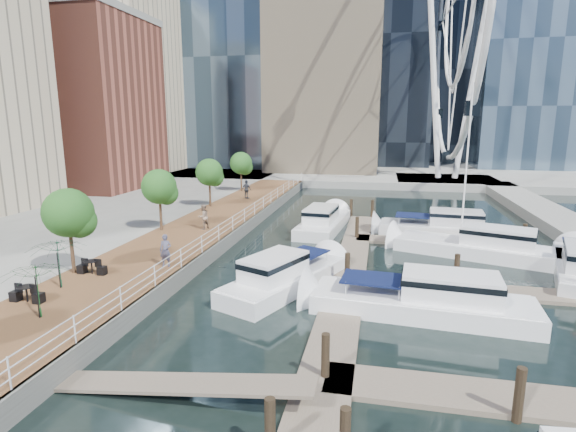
{
  "coord_description": "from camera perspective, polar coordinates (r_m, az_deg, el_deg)",
  "views": [
    {
      "loc": [
        4.62,
        -16.3,
        8.96
      ],
      "look_at": [
        -1.16,
        11.63,
        3.0
      ],
      "focal_mm": 28.0,
      "sensor_mm": 36.0,
      "label": 1
    }
  ],
  "objects": [
    {
      "name": "yacht_foreground",
      "position": [
        22.78,
        16.51,
        -11.87
      ],
      "size": [
        11.5,
        3.98,
        2.15
      ],
      "primitive_type": null,
      "rotation": [
        0.0,
        0.0,
        1.48
      ],
      "color": "white",
      "rests_on": "ground"
    },
    {
      "name": "floating_docks",
      "position": [
        27.81,
        18.14,
        -6.53
      ],
      "size": [
        16.0,
        34.0,
        2.6
      ],
      "color": "#6D6051",
      "rests_on": "ground"
    },
    {
      "name": "seawall",
      "position": [
        34.12,
        -6.83,
        -2.64
      ],
      "size": [
        0.25,
        60.0,
        1.0
      ],
      "primitive_type": "cube",
      "color": "#595954",
      "rests_on": "ground"
    },
    {
      "name": "ground",
      "position": [
        19.17,
        -3.81,
        -16.09
      ],
      "size": [
        520.0,
        520.0,
        0.0
      ],
      "primitive_type": "plane",
      "color": "black",
      "rests_on": "ground"
    },
    {
      "name": "railing",
      "position": [
        33.91,
        -7.04,
        -0.95
      ],
      "size": [
        0.1,
        60.0,
        1.05
      ],
      "primitive_type": null,
      "color": "white",
      "rests_on": "boardwalk"
    },
    {
      "name": "street_trees",
      "position": [
        34.59,
        -16.05,
        3.58
      ],
      "size": [
        2.6,
        42.6,
        4.6
      ],
      "color": "#3F2B1C",
      "rests_on": "ground"
    },
    {
      "name": "moored_yachts",
      "position": [
        31.8,
        19.91,
        -5.29
      ],
      "size": [
        22.64,
        34.94,
        11.5
      ],
      "color": "white",
      "rests_on": "ground"
    },
    {
      "name": "land_far",
      "position": [
        118.69,
        9.52,
        7.56
      ],
      "size": [
        200.0,
        114.0,
        1.0
      ],
      "primitive_type": "cube",
      "color": "gray",
      "rests_on": "ground"
    },
    {
      "name": "midrise_condos",
      "position": [
        57.77,
        -30.83,
        14.62
      ],
      "size": [
        19.0,
        67.0,
        28.0
      ],
      "color": "#BCAD8E",
      "rests_on": "ground"
    },
    {
      "name": "boardwalk",
      "position": [
        35.17,
        -11.48,
        -2.36
      ],
      "size": [
        6.0,
        60.0,
        1.0
      ],
      "primitive_type": "cube",
      "color": "brown",
      "rests_on": "ground"
    },
    {
      "name": "pedestrian_mid",
      "position": [
        34.58,
        -10.71,
        -0.1
      ],
      "size": [
        1.07,
        1.16,
        1.91
      ],
      "primitive_type": "imported",
      "rotation": [
        0.0,
        0.0,
        -2.05
      ],
      "color": "gray",
      "rests_on": "boardwalk"
    },
    {
      "name": "pedestrian_near",
      "position": [
        26.16,
        -15.29,
        -4.24
      ],
      "size": [
        0.71,
        0.51,
        1.84
      ],
      "primitive_type": "imported",
      "rotation": [
        0.0,
        0.0,
        0.1
      ],
      "color": "#46465D",
      "rests_on": "boardwalk"
    },
    {
      "name": "pier",
      "position": [
        69.46,
        19.42,
        4.14
      ],
      "size": [
        14.0,
        12.0,
        1.0
      ],
      "primitive_type": "cube",
      "color": "gray",
      "rests_on": "ground"
    },
    {
      "name": "pedestrian_far",
      "position": [
        47.93,
        -5.28,
        3.38
      ],
      "size": [
        1.25,
        0.88,
        1.97
      ],
      "primitive_type": "imported",
      "rotation": [
        0.0,
        0.0,
        2.75
      ],
      "color": "#2D3139",
      "rests_on": "boardwalk"
    }
  ]
}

